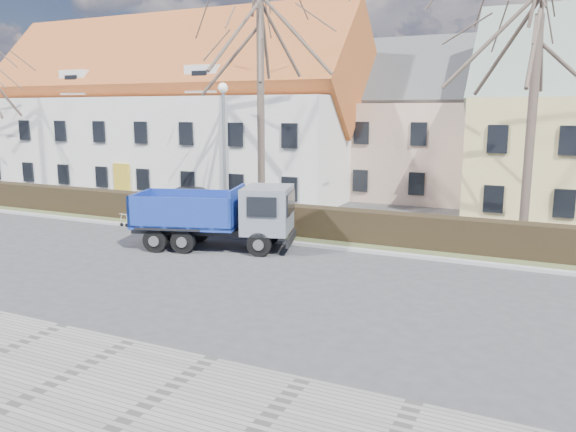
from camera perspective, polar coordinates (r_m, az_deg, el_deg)
The scene contains 12 objects.
ground at distance 19.85m, azimuth -9.08°, elevation -5.25°, with size 120.00×120.00×0.00m, color #3A393C.
curb_far at distance 23.65m, azimuth -2.81°, elevation -2.38°, with size 80.00×0.30×0.12m, color #A2A19F.
grass_strip at distance 25.04m, azimuth -1.09°, elevation -1.66°, with size 80.00×3.00×0.10m, color #4A542F.
hedge at distance 24.74m, azimuth -1.30°, elevation -0.39°, with size 60.00×0.90×1.30m, color black.
building_white at distance 39.69m, azimuth -11.88°, elevation 9.53°, with size 26.80×10.80×9.50m, color silver, non-canonical shape.
building_pink at distance 36.40m, azimuth 14.50°, elevation 8.15°, with size 10.80×8.80×8.00m, color #CEA892, non-canonical shape.
tree_1 at distance 27.43m, azimuth -2.80°, elevation 12.60°, with size 9.20×9.20×12.65m, color #4E3F36, non-canonical shape.
tree_2 at distance 24.23m, azimuth 23.59°, elevation 10.04°, with size 8.00×8.00×11.00m, color #4E3F36, non-canonical shape.
dump_truck at distance 22.38m, azimuth -8.07°, elevation 0.02°, with size 6.52×2.42×2.61m, color navy, non-canonical shape.
streetlight at distance 26.78m, azimuth -6.50°, elevation 6.27°, with size 0.53×0.53×6.74m, color gray, non-canonical shape.
cart_frame at distance 27.65m, azimuth -16.65°, elevation -0.30°, with size 0.76×0.43×0.69m, color silver, non-canonical shape.
parked_car_a at distance 31.45m, azimuth -9.38°, elevation 1.90°, with size 1.59×3.94×1.34m, color #333336.
Camera 1 is at (10.85, -15.72, 5.41)m, focal length 35.00 mm.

